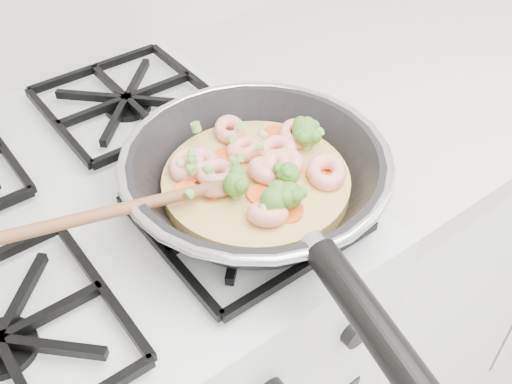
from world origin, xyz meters
TOP-DOWN VIEW (x-y plane):
  - stove at (0.00, 1.70)m, footprint 0.60×0.60m
  - counter_right at (0.80, 1.70)m, footprint 1.00×0.60m
  - skillet at (0.17, 1.55)m, footprint 0.48×0.49m

SIDE VIEW (x-z plane):
  - counter_right at x=0.80m, z-range 0.00..0.90m
  - stove at x=0.00m, z-range 0.00..0.92m
  - skillet at x=0.17m, z-range 0.91..1.01m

